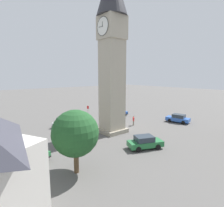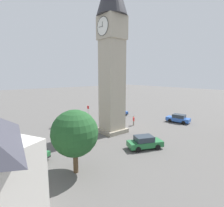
{
  "view_description": "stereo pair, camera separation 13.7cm",
  "coord_description": "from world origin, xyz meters",
  "px_view_note": "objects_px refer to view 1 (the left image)",
  "views": [
    {
      "loc": [
        -20.61,
        17.11,
        8.63
      ],
      "look_at": [
        0.0,
        0.0,
        4.42
      ],
      "focal_mm": 29.09,
      "sensor_mm": 36.0,
      "label": 1
    },
    {
      "loc": [
        -20.7,
        17.01,
        8.63
      ],
      "look_at": [
        0.0,
        0.0,
        4.42
      ],
      "focal_mm": 29.09,
      "sensor_mm": 36.0,
      "label": 2
    }
  ],
  "objects_px": {
    "car_blue_kerb": "(145,142)",
    "tree": "(75,133)",
    "car_red_corner": "(64,121)",
    "car_green_alley": "(120,111)",
    "road_sign": "(88,110)",
    "car_black_far": "(77,136)",
    "car_white_side": "(178,118)",
    "clock_tower": "(112,36)",
    "car_silver_kerb": "(29,152)",
    "pedestrian": "(133,120)"
  },
  "relations": [
    {
      "from": "car_black_far",
      "to": "car_white_side",
      "type": "bearing_deg",
      "value": -99.42
    },
    {
      "from": "car_white_side",
      "to": "road_sign",
      "type": "relative_size",
      "value": 1.57
    },
    {
      "from": "car_silver_kerb",
      "to": "car_white_side",
      "type": "height_order",
      "value": "same"
    },
    {
      "from": "car_red_corner",
      "to": "car_black_far",
      "type": "bearing_deg",
      "value": 166.75
    },
    {
      "from": "car_green_alley",
      "to": "road_sign",
      "type": "relative_size",
      "value": 1.56
    },
    {
      "from": "car_blue_kerb",
      "to": "road_sign",
      "type": "height_order",
      "value": "road_sign"
    },
    {
      "from": "clock_tower",
      "to": "pedestrian",
      "type": "distance_m",
      "value": 14.12
    },
    {
      "from": "pedestrian",
      "to": "car_silver_kerb",
      "type": "bearing_deg",
      "value": 96.63
    },
    {
      "from": "car_blue_kerb",
      "to": "car_red_corner",
      "type": "xyz_separation_m",
      "value": [
        15.21,
        3.22,
        0.0
      ]
    },
    {
      "from": "car_white_side",
      "to": "road_sign",
      "type": "distance_m",
      "value": 16.92
    },
    {
      "from": "pedestrian",
      "to": "road_sign",
      "type": "height_order",
      "value": "road_sign"
    },
    {
      "from": "car_black_far",
      "to": "tree",
      "type": "bearing_deg",
      "value": 150.69
    },
    {
      "from": "road_sign",
      "to": "car_red_corner",
      "type": "bearing_deg",
      "value": 98.74
    },
    {
      "from": "car_silver_kerb",
      "to": "tree",
      "type": "xyz_separation_m",
      "value": [
        -5.37,
        -2.51,
        2.87
      ]
    },
    {
      "from": "car_silver_kerb",
      "to": "tree",
      "type": "bearing_deg",
      "value": -154.9
    },
    {
      "from": "clock_tower",
      "to": "car_blue_kerb",
      "type": "relative_size",
      "value": 5.4
    },
    {
      "from": "tree",
      "to": "car_silver_kerb",
      "type": "bearing_deg",
      "value": 25.1
    },
    {
      "from": "car_white_side",
      "to": "road_sign",
      "type": "bearing_deg",
      "value": 44.21
    },
    {
      "from": "car_silver_kerb",
      "to": "car_black_far",
      "type": "relative_size",
      "value": 1.06
    },
    {
      "from": "car_blue_kerb",
      "to": "tree",
      "type": "bearing_deg",
      "value": 87.65
    },
    {
      "from": "road_sign",
      "to": "clock_tower",
      "type": "bearing_deg",
      "value": 172.08
    },
    {
      "from": "pedestrian",
      "to": "clock_tower",
      "type": "bearing_deg",
      "value": 95.05
    },
    {
      "from": "clock_tower",
      "to": "road_sign",
      "type": "relative_size",
      "value": 8.6
    },
    {
      "from": "car_black_far",
      "to": "road_sign",
      "type": "height_order",
      "value": "road_sign"
    },
    {
      "from": "car_white_side",
      "to": "car_black_far",
      "type": "distance_m",
      "value": 19.36
    },
    {
      "from": "car_silver_kerb",
      "to": "road_sign",
      "type": "distance_m",
      "value": 17.13
    },
    {
      "from": "clock_tower",
      "to": "tree",
      "type": "distance_m",
      "value": 16.02
    },
    {
      "from": "car_green_alley",
      "to": "road_sign",
      "type": "xyz_separation_m",
      "value": [
        0.12,
        8.1,
        1.14
      ]
    },
    {
      "from": "clock_tower",
      "to": "car_red_corner",
      "type": "distance_m",
      "value": 16.08
    },
    {
      "from": "car_silver_kerb",
      "to": "tree",
      "type": "height_order",
      "value": "tree"
    },
    {
      "from": "clock_tower",
      "to": "car_silver_kerb",
      "type": "bearing_deg",
      "value": 97.28
    },
    {
      "from": "car_red_corner",
      "to": "car_white_side",
      "type": "distance_m",
      "value": 20.55
    },
    {
      "from": "car_silver_kerb",
      "to": "pedestrian",
      "type": "xyz_separation_m",
      "value": [
        2.05,
        -17.63,
        0.25
      ]
    },
    {
      "from": "car_white_side",
      "to": "car_black_far",
      "type": "height_order",
      "value": "same"
    },
    {
      "from": "pedestrian",
      "to": "road_sign",
      "type": "xyz_separation_m",
      "value": [
        8.26,
        3.99,
        0.89
      ]
    },
    {
      "from": "clock_tower",
      "to": "car_red_corner",
      "type": "xyz_separation_m",
      "value": [
        7.89,
        4.21,
        -13.37
      ]
    },
    {
      "from": "car_red_corner",
      "to": "tree",
      "type": "distance_m",
      "value": 16.16
    },
    {
      "from": "clock_tower",
      "to": "tree",
      "type": "bearing_deg",
      "value": 125.08
    },
    {
      "from": "car_green_alley",
      "to": "tree",
      "type": "relative_size",
      "value": 0.76
    },
    {
      "from": "car_black_far",
      "to": "road_sign",
      "type": "xyz_separation_m",
      "value": [
        8.93,
        -7.33,
        1.14
      ]
    },
    {
      "from": "clock_tower",
      "to": "pedestrian",
      "type": "height_order",
      "value": "clock_tower"
    },
    {
      "from": "car_red_corner",
      "to": "car_black_far",
      "type": "distance_m",
      "value": 8.32
    },
    {
      "from": "car_red_corner",
      "to": "car_green_alley",
      "type": "xyz_separation_m",
      "value": [
        0.72,
        -13.53,
        0.0
      ]
    },
    {
      "from": "tree",
      "to": "car_blue_kerb",
      "type": "bearing_deg",
      "value": -92.35
    },
    {
      "from": "car_blue_kerb",
      "to": "car_black_far",
      "type": "xyz_separation_m",
      "value": [
        7.12,
        5.12,
        0.0
      ]
    },
    {
      "from": "car_white_side",
      "to": "car_red_corner",
      "type": "bearing_deg",
      "value": 56.77
    },
    {
      "from": "car_silver_kerb",
      "to": "car_green_alley",
      "type": "bearing_deg",
      "value": -64.87
    },
    {
      "from": "road_sign",
      "to": "pedestrian",
      "type": "bearing_deg",
      "value": -154.2
    },
    {
      "from": "clock_tower",
      "to": "car_black_far",
      "type": "distance_m",
      "value": 14.7
    },
    {
      "from": "car_blue_kerb",
      "to": "car_green_alley",
      "type": "height_order",
      "value": "same"
    }
  ]
}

